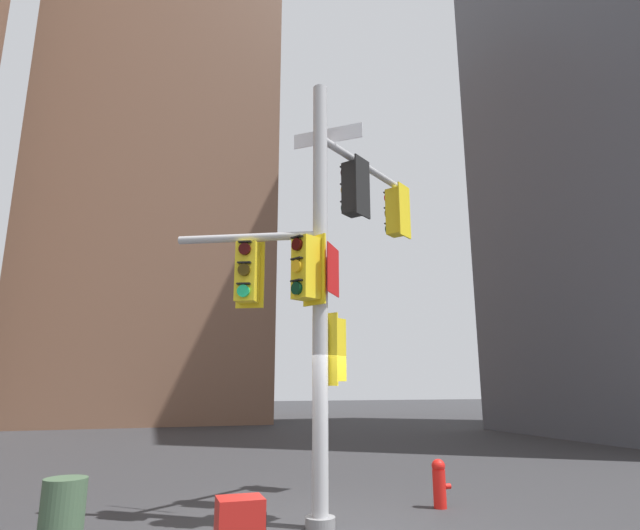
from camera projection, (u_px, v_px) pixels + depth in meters
ground at (320, 529)px, 7.51m from camera, size 120.00×120.00×0.00m
building_mid_block at (157, 200)px, 34.54m from camera, size 13.53×13.53×28.26m
signal_pole_assembly at (327, 264)px, 8.83m from camera, size 4.76×2.23×7.18m
fire_hydrant at (439, 482)px, 8.84m from camera, size 0.33×0.23×0.79m
trash_bin at (62, 516)px, 6.47m from camera, size 0.54×0.54×0.89m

